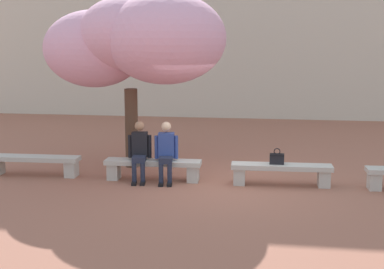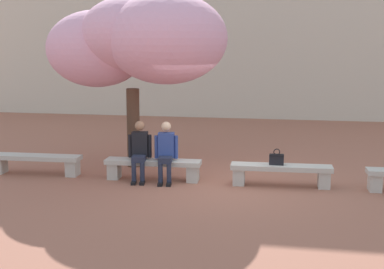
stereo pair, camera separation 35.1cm
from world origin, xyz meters
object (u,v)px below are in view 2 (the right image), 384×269
stone_bench_west_end (36,161)px  handbag (277,159)px  stone_bench_near_west (153,166)px  stone_bench_center (281,172)px  person_seated_left (140,149)px  person_seated_right (166,150)px  cherry_tree_main (138,40)px

stone_bench_west_end → handbag: handbag is taller
stone_bench_near_west → stone_bench_center: 2.75m
stone_bench_west_end → person_seated_left: person_seated_left is taller
stone_bench_near_west → person_seated_left: size_ratio=1.63×
stone_bench_center → handbag: bearing=170.2°
stone_bench_west_end → handbag: (5.40, 0.02, 0.27)m
person_seated_left → handbag: size_ratio=3.81×
person_seated_right → handbag: (2.35, 0.07, -0.12)m
person_seated_right → handbag: person_seated_right is taller
handbag → person_seated_left: bearing=-178.6°
stone_bench_west_end → stone_bench_near_west: same height
stone_bench_west_end → handbag: 5.41m
stone_bench_near_west → handbag: size_ratio=6.21×
handbag → person_seated_right: bearing=-178.3°
stone_bench_near_west → person_seated_left: (-0.28, -0.05, 0.39)m
cherry_tree_main → person_seated_right: bearing=-52.1°
stone_bench_west_end → stone_bench_near_west: 2.75m
stone_bench_west_end → handbag: bearing=0.2°
person_seated_right → cherry_tree_main: 2.75m
person_seated_left → stone_bench_near_west: bearing=10.6°
stone_bench_near_west → stone_bench_center: size_ratio=1.00×
stone_bench_west_end → cherry_tree_main: cherry_tree_main is taller
cherry_tree_main → handbag: bearing=-18.7°
stone_bench_west_end → person_seated_right: bearing=-1.0°
stone_bench_near_west → cherry_tree_main: 2.99m
cherry_tree_main → person_seated_left: bearing=-74.4°
person_seated_left → cherry_tree_main: bearing=105.6°
stone_bench_west_end → person_seated_left: (2.47, -0.05, 0.39)m
person_seated_left → cherry_tree_main: cherry_tree_main is taller
stone_bench_center → person_seated_left: person_seated_left is taller
stone_bench_near_west → person_seated_right: (0.30, -0.05, 0.39)m
stone_bench_near_west → person_seated_right: bearing=-9.9°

